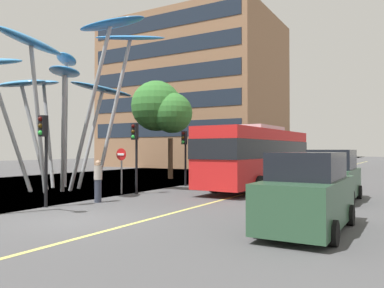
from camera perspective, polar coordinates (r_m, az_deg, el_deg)
ground at (r=13.20m, az=-19.05°, el=-10.61°), size 120.00×240.00×0.10m
red_bus at (r=21.81m, az=9.84°, el=-1.54°), size 3.03×10.83×3.52m
leaf_sculpture at (r=22.22m, az=-18.76°, el=10.05°), size 10.85×9.63×8.87m
traffic_light_kerb_near at (r=15.57m, az=-21.22°, el=0.46°), size 0.28×0.42×3.50m
traffic_light_kerb_far at (r=19.00m, az=-8.47°, el=0.16°), size 0.28×0.42×3.49m
traffic_light_island_mid at (r=22.93m, az=-1.11°, el=-0.31°), size 0.28×0.42×3.32m
car_parked_near at (r=10.89m, az=16.87°, el=-7.15°), size 1.99×4.47×2.13m
car_parked_mid at (r=17.57m, az=20.20°, el=-4.65°), size 2.05×4.08×2.20m
tree_pavement_near at (r=28.32m, az=-4.39°, el=5.35°), size 4.68×3.92×7.29m
pedestrian at (r=16.46m, az=-13.85°, el=-5.41°), size 0.34×0.34×1.75m
no_entry_sign at (r=19.33m, az=-10.50°, el=-2.84°), size 0.60×0.12×2.27m
backdrop_building at (r=51.87m, az=0.42°, el=7.26°), size 21.35×15.78×18.99m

